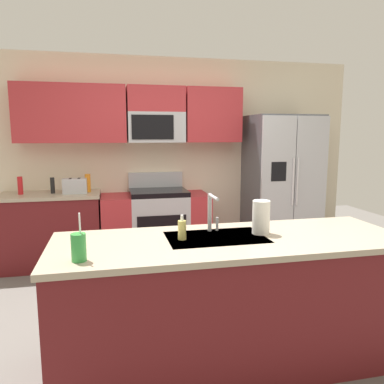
# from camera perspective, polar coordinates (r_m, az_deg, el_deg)

# --- Properties ---
(ground_plane) EXTENTS (9.00, 9.00, 0.00)m
(ground_plane) POSITION_cam_1_polar(r_m,az_deg,el_deg) (3.40, 2.11, -19.37)
(ground_plane) COLOR #66605B
(ground_plane) RESTS_ON ground
(kitchen_wall_unit) EXTENTS (5.20, 0.43, 2.60)m
(kitchen_wall_unit) POSITION_cam_1_polar(r_m,az_deg,el_deg) (5.02, -5.46, 7.27)
(kitchen_wall_unit) COLOR beige
(kitchen_wall_unit) RESTS_ON ground
(back_counter) EXTENTS (1.18, 0.63, 0.90)m
(back_counter) POSITION_cam_1_polar(r_m,az_deg,el_deg) (4.89, -20.61, -5.41)
(back_counter) COLOR maroon
(back_counter) RESTS_ON ground
(range_oven) EXTENTS (1.36, 0.61, 1.10)m
(range_oven) POSITION_cam_1_polar(r_m,az_deg,el_deg) (4.88, -5.53, -5.01)
(range_oven) COLOR #B7BABF
(range_oven) RESTS_ON ground
(refrigerator) EXTENTS (0.90, 0.76, 1.85)m
(refrigerator) POSITION_cam_1_polar(r_m,az_deg,el_deg) (5.20, 13.48, 1.06)
(refrigerator) COLOR #4C4F54
(refrigerator) RESTS_ON ground
(island_counter) EXTENTS (2.43, 0.86, 0.90)m
(island_counter) POSITION_cam_1_polar(r_m,az_deg,el_deg) (2.76, 5.95, -15.98)
(island_counter) COLOR maroon
(island_counter) RESTS_ON ground
(toaster) EXTENTS (0.28, 0.16, 0.18)m
(toaster) POSITION_cam_1_polar(r_m,az_deg,el_deg) (4.71, -17.41, 0.90)
(toaster) COLOR #B7BABF
(toaster) RESTS_ON back_counter
(pepper_mill) EXTENTS (0.05, 0.05, 0.19)m
(pepper_mill) POSITION_cam_1_polar(r_m,az_deg,el_deg) (4.78, -20.49, 0.94)
(pepper_mill) COLOR black
(pepper_mill) RESTS_ON back_counter
(bottle_red) EXTENTS (0.06, 0.06, 0.21)m
(bottle_red) POSITION_cam_1_polar(r_m,az_deg,el_deg) (4.85, -24.71, 0.90)
(bottle_red) COLOR red
(bottle_red) RESTS_ON back_counter
(bottle_orange) EXTENTS (0.07, 0.07, 0.22)m
(bottle_orange) POSITION_cam_1_polar(r_m,az_deg,el_deg) (4.76, -15.60, 1.32)
(bottle_orange) COLOR orange
(bottle_orange) RESTS_ON back_counter
(sink_faucet) EXTENTS (0.08, 0.21, 0.28)m
(sink_faucet) POSITION_cam_1_polar(r_m,az_deg,el_deg) (2.71, 2.99, -2.66)
(sink_faucet) COLOR #B7BABF
(sink_faucet) RESTS_ON island_counter
(drink_cup_green) EXTENTS (0.08, 0.08, 0.28)m
(drink_cup_green) POSITION_cam_1_polar(r_m,az_deg,el_deg) (2.21, -16.89, -8.05)
(drink_cup_green) COLOR green
(drink_cup_green) RESTS_ON island_counter
(soap_dispenser) EXTENTS (0.06, 0.06, 0.17)m
(soap_dispenser) POSITION_cam_1_polar(r_m,az_deg,el_deg) (2.54, -1.53, -5.76)
(soap_dispenser) COLOR #D8CC66
(soap_dispenser) RESTS_ON island_counter
(paper_towel_roll) EXTENTS (0.12, 0.12, 0.24)m
(paper_towel_roll) POSITION_cam_1_polar(r_m,az_deg,el_deg) (2.72, 10.48, -3.80)
(paper_towel_roll) COLOR white
(paper_towel_roll) RESTS_ON island_counter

